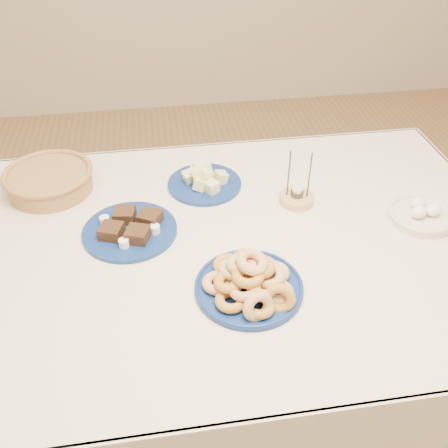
{
  "coord_description": "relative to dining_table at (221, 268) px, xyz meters",
  "views": [
    {
      "loc": [
        -0.16,
        -1.06,
        1.66
      ],
      "look_at": [
        0.0,
        -0.05,
        0.85
      ],
      "focal_mm": 40.0,
      "sensor_mm": 36.0,
      "label": 1
    }
  ],
  "objects": [
    {
      "name": "egg_bowl",
      "position": [
        0.6,
        0.0,
        0.13
      ],
      "size": [
        0.24,
        0.24,
        0.06
      ],
      "rotation": [
        0.0,
        0.0,
        0.29
      ],
      "color": "beige",
      "rests_on": "dining_table"
    },
    {
      "name": "ground",
      "position": [
        0.0,
        0.0,
        -0.64
      ],
      "size": [
        5.0,
        5.0,
        0.0
      ],
      "primitive_type": "plane",
      "color": "olive",
      "rests_on": "ground"
    },
    {
      "name": "donut_platter",
      "position": [
        0.04,
        -0.21,
        0.14
      ],
      "size": [
        0.32,
        0.32,
        0.12
      ],
      "rotation": [
        0.0,
        0.0,
        0.17
      ],
      "color": "navy",
      "rests_on": "dining_table"
    },
    {
      "name": "candle_holder",
      "position": [
        0.26,
        0.15,
        0.12
      ],
      "size": [
        0.13,
        0.13,
        0.18
      ],
      "rotation": [
        0.0,
        0.0,
        -0.29
      ],
      "color": "tan",
      "rests_on": "dining_table"
    },
    {
      "name": "wicker_basket",
      "position": [
        -0.5,
        0.33,
        0.15
      ],
      "size": [
        0.33,
        0.33,
        0.07
      ],
      "rotation": [
        0.0,
        0.0,
        0.18
      ],
      "color": "brown",
      "rests_on": "dining_table"
    },
    {
      "name": "melon_plate",
      "position": [
        -0.01,
        0.28,
        0.13
      ],
      "size": [
        0.27,
        0.27,
        0.08
      ],
      "rotation": [
        0.0,
        0.0,
        -0.15
      ],
      "color": "navy",
      "rests_on": "dining_table"
    },
    {
      "name": "brownie_plate",
      "position": [
        -0.25,
        0.08,
        0.12
      ],
      "size": [
        0.32,
        0.32,
        0.05
      ],
      "rotation": [
        0.0,
        0.0,
        -0.2
      ],
      "color": "navy",
      "rests_on": "dining_table"
    },
    {
      "name": "dining_table",
      "position": [
        0.0,
        0.0,
        0.0
      ],
      "size": [
        1.71,
        1.11,
        0.75
      ],
      "color": "brown",
      "rests_on": "ground"
    }
  ]
}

